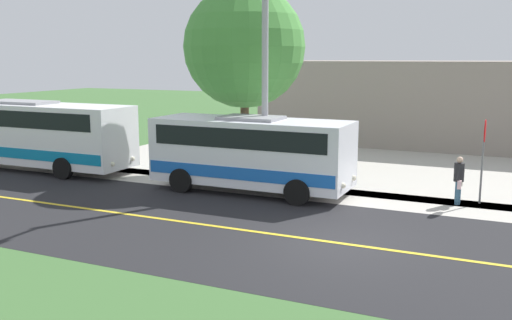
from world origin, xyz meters
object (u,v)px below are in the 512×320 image
(stop_sign, at_px, (484,147))
(tree_curbside, at_px, (244,47))
(commercial_building, at_px, (468,102))
(street_light_pole, at_px, (264,63))
(shuttle_bus_front, at_px, (251,150))
(pedestrian_with_bags, at_px, (459,179))
(transit_bus_rear, at_px, (22,131))

(stop_sign, bearing_deg, tree_curbside, -97.79)
(tree_curbside, distance_m, commercial_building, 16.28)
(tree_curbside, bearing_deg, street_light_pole, 38.24)
(stop_sign, height_order, street_light_pole, street_light_pole)
(shuttle_bus_front, relative_size, pedestrian_with_bags, 4.56)
(transit_bus_rear, xyz_separation_m, commercial_building, (-16.90, 17.40, 0.69))
(shuttle_bus_front, relative_size, commercial_building, 0.33)
(street_light_pole, bearing_deg, stop_sign, 99.18)
(stop_sign, xyz_separation_m, commercial_building, (-15.30, -1.73, 0.39))
(pedestrian_with_bags, xyz_separation_m, street_light_pole, (0.85, -6.83, 3.85))
(pedestrian_with_bags, bearing_deg, tree_curbside, -100.71)
(stop_sign, height_order, commercial_building, commercial_building)
(stop_sign, xyz_separation_m, tree_curbside, (-1.30, -9.50, 3.36))
(stop_sign, bearing_deg, shuttle_bus_front, -78.74)
(pedestrian_with_bags, relative_size, stop_sign, 0.57)
(shuttle_bus_front, height_order, stop_sign, stop_sign)
(street_light_pole, bearing_deg, commercial_building, 160.70)
(transit_bus_rear, relative_size, street_light_pole, 1.28)
(shuttle_bus_front, height_order, commercial_building, commercial_building)
(stop_sign, bearing_deg, commercial_building, -173.53)
(commercial_building, bearing_deg, stop_sign, 6.47)
(street_light_pole, relative_size, commercial_building, 0.38)
(pedestrian_with_bags, bearing_deg, shuttle_bus_front, -80.50)
(shuttle_bus_front, height_order, pedestrian_with_bags, shuttle_bus_front)
(transit_bus_rear, relative_size, commercial_building, 0.49)
(pedestrian_with_bags, height_order, commercial_building, commercial_building)
(pedestrian_with_bags, relative_size, tree_curbside, 0.21)
(shuttle_bus_front, height_order, tree_curbside, tree_curbside)
(shuttle_bus_front, bearing_deg, street_light_pole, 135.87)
(transit_bus_rear, distance_m, commercial_building, 24.27)
(street_light_pole, height_order, tree_curbside, street_light_pole)
(shuttle_bus_front, height_order, transit_bus_rear, transit_bus_rear)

